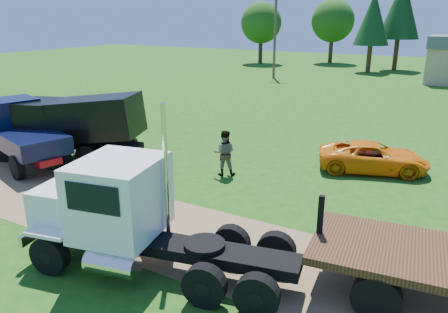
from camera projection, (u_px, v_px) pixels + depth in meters
The scene contains 7 objects.
ground at pixel (236, 251), 12.92m from camera, with size 140.00×140.00×0.00m, color #1A4B10.
dirt_track at pixel (236, 251), 12.92m from camera, with size 120.00×4.20×0.01m, color brown.
white_semi_tractor at pixel (123, 214), 11.78m from camera, with size 7.67×3.79×4.53m.
black_dump_truck at pixel (71, 123), 20.67m from camera, with size 7.56×4.45×3.23m.
navy_truck at pixel (17, 130), 20.55m from camera, with size 6.77×4.00×2.88m.
orange_pickup at pixel (373, 157), 19.34m from camera, with size 2.17×4.70×1.31m, color orange.
spectator_b at pixel (224, 153), 18.77m from camera, with size 0.97×0.76×2.00m, color #999999.
Camera 1 is at (5.32, -10.11, 6.66)m, focal length 35.00 mm.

